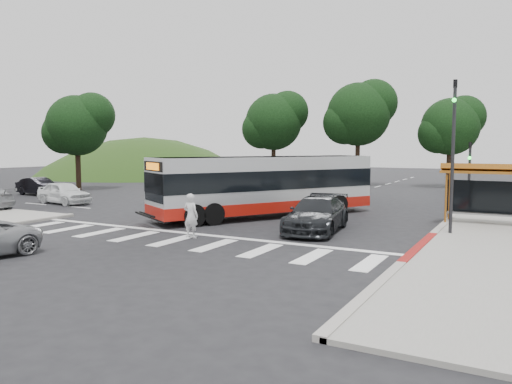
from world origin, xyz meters
The scene contains 18 objects.
ground centered at (0.00, 0.00, 0.00)m, with size 140.00×140.00×0.00m, color black.
sidewalk_east centered at (11.00, 8.00, 0.06)m, with size 4.00×40.00×0.12m, color gray.
curb_east centered at (9.00, 8.00, 0.07)m, with size 0.30×40.00×0.15m, color #9E9991.
curb_east_red centered at (9.00, -2.00, 0.08)m, with size 0.32×6.00×0.15m, color maroon.
hillside_nw centered at (-32.00, 30.00, 0.00)m, with size 44.00×44.00×10.00m, color #223E14.
crosswalk_ladder centered at (0.00, -5.00, 0.01)m, with size 18.00×2.60×0.01m, color silver.
bus_shelter centered at (10.80, 5.10, 2.35)m, with size 4.20×1.60×2.86m.
traffic_signal_ne_tall centered at (9.60, 1.49, 3.88)m, with size 0.18×0.37×6.50m.
traffic_signal_ne_short centered at (9.60, 8.49, 2.48)m, with size 0.18×0.37×4.00m.
tree_north_a centered at (-1.92, 26.07, 6.92)m, with size 6.60×6.15×10.17m.
tree_north_b centered at (6.07, 28.06, 5.66)m, with size 5.72×5.33×8.43m.
tree_north_c centered at (-9.92, 24.06, 6.29)m, with size 6.16×5.74×9.30m.
tree_west_a centered at (-21.93, 10.06, 5.66)m, with size 5.72×5.33×8.43m.
transit_bus centered at (0.07, 2.96, 1.61)m, with size 2.70×12.48×3.22m, color #B5B8BA, non-canonical shape.
pedestrian centered at (0.29, -4.15, 0.92)m, with size 0.67×0.44×1.85m, color silver.
dark_sedan centered at (4.24, -0.17, 0.77)m, with size 2.15×5.28×1.53m, color black.
west_car_white centered at (-14.36, 1.93, 0.73)m, with size 1.73×4.31×1.47m, color white.
west_car_black centered at (-20.83, 5.07, 0.68)m, with size 1.45×4.15×1.37m, color black.
Camera 1 is at (12.35, -20.67, 3.75)m, focal length 35.00 mm.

